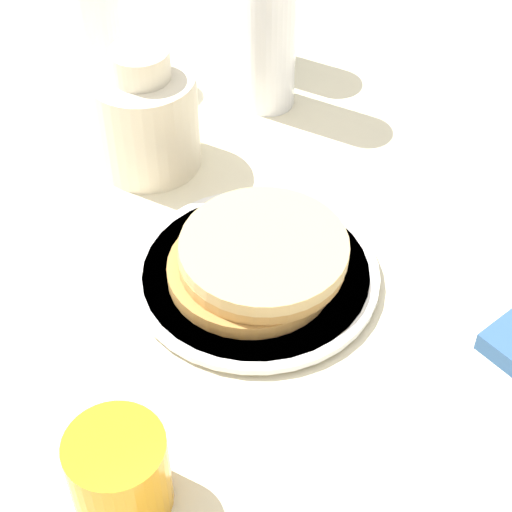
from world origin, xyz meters
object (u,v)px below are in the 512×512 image
Objects in this scene: plate at (256,274)px; juice_glass at (119,473)px; pancake_stack at (258,259)px; water_bottle_near at (263,0)px; water_bottle_mid at (269,22)px; cream_jug at (143,117)px; water_bottle_far at (97,9)px.

juice_glass is at bearing -140.93° from plate.
pancake_stack is 0.91× the size of water_bottle_near.
plate is 1.04× the size of water_bottle_mid.
water_bottle_mid reaches higher than pancake_stack.
water_bottle_far reaches higher than cream_jug.
cream_jug is (0.18, 0.38, 0.02)m from juice_glass.
water_bottle_far is (0.02, 0.19, 0.03)m from cream_jug.
juice_glass is 0.40× the size of water_bottle_far.
plate is 0.03m from pancake_stack.
water_bottle_near is 0.82× the size of water_bottle_mid.
cream_jug is (-0.03, 0.22, 0.03)m from pancake_stack.
pancake_stack is 0.40m from water_bottle_near.
water_bottle_near is at bearing 61.32° from plate.
water_bottle_far is at bearing 160.46° from water_bottle_near.
juice_glass is 0.56m from water_bottle_mid.
water_bottle_far is (-0.00, 0.41, 0.09)m from plate.
cream_jug is (-0.03, 0.22, 0.06)m from plate.
pancake_stack is 0.42m from water_bottle_far.
plate is at bearing -83.48° from cream_jug.
plate is 3.07× the size of juice_glass.
cream_jug reaches higher than plate.
water_bottle_mid is at bearing -113.54° from water_bottle_near.
pancake_stack is at bearing -83.56° from cream_jug.
juice_glass is at bearing -109.05° from water_bottle_far.
pancake_stack is 0.88× the size of water_bottle_far.
pancake_stack is 1.20× the size of cream_jug.
plate is 1.39× the size of pancake_stack.
water_bottle_mid is (0.15, 0.27, 0.08)m from pancake_stack.
plate is 1.27× the size of water_bottle_near.
pancake_stack is 0.23m from cream_jug.
water_bottle_mid is at bearing 60.30° from pancake_stack.
cream_jug reaches higher than pancake_stack.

